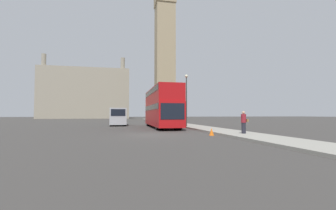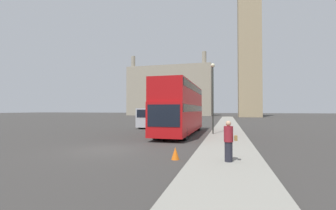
{
  "view_description": "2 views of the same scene",
  "coord_description": "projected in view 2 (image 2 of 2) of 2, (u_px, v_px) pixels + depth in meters",
  "views": [
    {
      "loc": [
        -2.15,
        -16.76,
        1.52
      ],
      "look_at": [
        3.38,
        9.76,
        2.68
      ],
      "focal_mm": 24.0,
      "sensor_mm": 36.0,
      "label": 1
    },
    {
      "loc": [
        6.56,
        -11.13,
        2.21
      ],
      "look_at": [
        -0.47,
        15.28,
        2.8
      ],
      "focal_mm": 24.0,
      "sensor_mm": 36.0,
      "label": 2
    }
  ],
  "objects": [
    {
      "name": "red_double_decker_bus",
      "position": [
        181.0,
        106.0,
        20.4
      ],
      "size": [
        2.58,
        11.45,
        4.51
      ],
      "color": "#B71114",
      "rests_on": "ground_plane"
    },
    {
      "name": "building_block_distant",
      "position": [
        171.0,
        91.0,
        92.06
      ],
      "size": [
        33.46,
        13.34,
        23.84
      ],
      "color": "#9E937F",
      "rests_on": "ground_plane"
    },
    {
      "name": "clock_tower",
      "position": [
        249.0,
        17.0,
        69.84
      ],
      "size": [
        7.15,
        7.32,
        60.78
      ],
      "color": "tan",
      "rests_on": "ground_plane"
    },
    {
      "name": "white_van",
      "position": [
        153.0,
        117.0,
        28.18
      ],
      "size": [
        2.17,
        6.22,
        2.41
      ],
      "color": "#B2B7BC",
      "rests_on": "ground_plane"
    },
    {
      "name": "sidewalk_strip",
      "position": [
        227.0,
        154.0,
        10.72
      ],
      "size": [
        3.01,
        120.0,
        0.15
      ],
      "color": "gray",
      "rests_on": "ground_plane"
    },
    {
      "name": "street_lamp",
      "position": [
        213.0,
        88.0,
        19.34
      ],
      "size": [
        0.36,
        0.36,
        6.09
      ],
      "color": "#2D332D",
      "rests_on": "sidewalk_strip"
    },
    {
      "name": "ground_plane",
      "position": [
        105.0,
        150.0,
        12.39
      ],
      "size": [
        300.0,
        300.0,
        0.0
      ],
      "primitive_type": "plane",
      "color": "#383533"
    },
    {
      "name": "pedestrian",
      "position": [
        229.0,
        141.0,
        8.92
      ],
      "size": [
        0.52,
        0.36,
        1.62
      ],
      "color": "#23232D",
      "rests_on": "sidewalk_strip"
    },
    {
      "name": "traffic_cone",
      "position": [
        175.0,
        153.0,
        9.96
      ],
      "size": [
        0.36,
        0.36,
        0.55
      ],
      "color": "orange",
      "rests_on": "ground_plane"
    }
  ]
}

